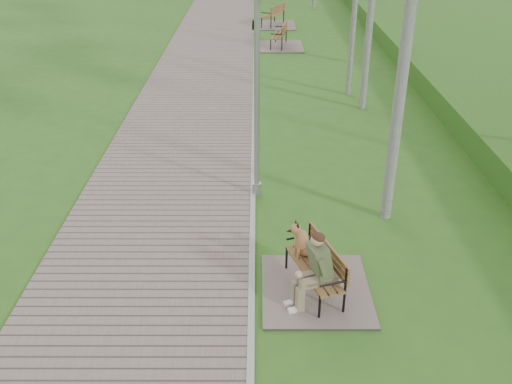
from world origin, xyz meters
TOP-DOWN VIEW (x-y plane):
  - ground at (0.00, 0.00)m, footprint 120.00×120.00m
  - walkway at (-1.75, 21.50)m, footprint 3.50×67.00m
  - kerb at (0.00, 21.50)m, footprint 0.10×67.00m
  - embankment at (12.00, 20.00)m, footprint 14.00×70.00m
  - bench_main at (0.91, -1.27)m, footprint 1.66×1.84m
  - bench_second at (0.95, 14.55)m, footprint 1.86×2.07m
  - bench_third at (0.82, 18.67)m, footprint 1.98×2.20m
  - lamp_post_near at (0.08, 1.94)m, footprint 0.18×0.18m

SIDE VIEW (x-z plane):
  - ground at x=0.00m, z-range 0.00..0.00m
  - embankment at x=12.00m, z-range -0.80..0.80m
  - walkway at x=-1.75m, z-range 0.00..0.04m
  - kerb at x=0.00m, z-range 0.00..0.05m
  - bench_second at x=0.95m, z-range -0.36..0.78m
  - bench_third at x=0.82m, z-range -0.38..0.84m
  - bench_main at x=0.91m, z-range -0.32..1.13m
  - lamp_post_near at x=0.08m, z-range -0.15..4.49m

